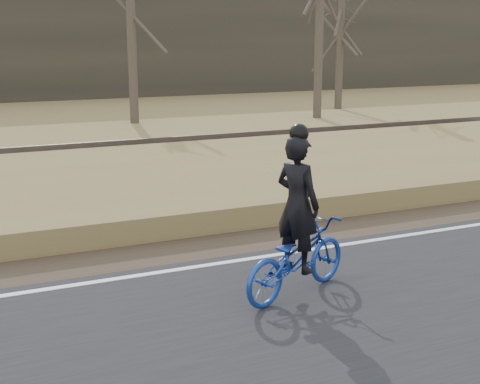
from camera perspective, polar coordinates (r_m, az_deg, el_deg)
name	(u,v)px	position (r m, az deg, el deg)	size (l,w,h in m)	color
cyclist	(297,242)	(9.12, 4.86, -4.27)	(2.11, 1.39, 2.37)	navy
bare_tree_center	(131,19)	(27.41, -9.29, 14.35)	(0.36, 0.36, 8.18)	brown
bare_tree_right	(319,25)	(28.96, 6.79, 14.00)	(0.36, 0.36, 7.81)	brown
bare_tree_far_right	(341,29)	(32.70, 8.58, 13.60)	(0.36, 0.36, 7.49)	brown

